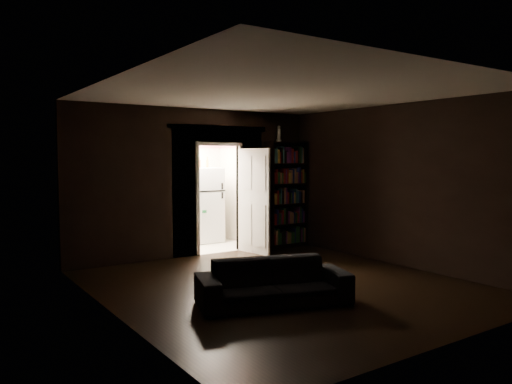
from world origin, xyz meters
TOP-DOWN VIEW (x-y plane):
  - ground at (0.00, 0.00)m, footprint 5.50×5.50m
  - room_walls at (-0.01, 1.07)m, footprint 5.02×5.61m
  - kitchen_alcove at (0.50, 3.87)m, footprint 2.20×1.80m
  - sofa at (-0.66, -0.64)m, footprint 2.10×1.39m
  - bookshelf at (2.00, 2.55)m, footprint 0.95×0.65m
  - refrigerator at (0.82, 4.03)m, footprint 0.83×0.78m
  - door at (1.03, 2.31)m, footprint 0.17×0.85m
  - figurine at (1.84, 2.60)m, footprint 0.14×0.14m
  - bottles at (0.74, 4.04)m, footprint 0.61×0.19m

SIDE VIEW (x-z plane):
  - ground at x=0.00m, z-range 0.00..0.00m
  - sofa at x=-0.66m, z-range 0.00..0.74m
  - refrigerator at x=0.82m, z-range 0.00..1.65m
  - door at x=1.03m, z-range 0.00..2.05m
  - bookshelf at x=2.00m, z-range 0.00..2.20m
  - kitchen_alcove at x=0.50m, z-range -0.09..2.51m
  - room_walls at x=-0.01m, z-range 0.26..3.10m
  - bottles at x=0.74m, z-range 1.65..1.89m
  - figurine at x=1.84m, z-range 2.20..2.53m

